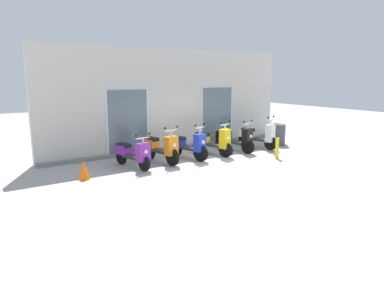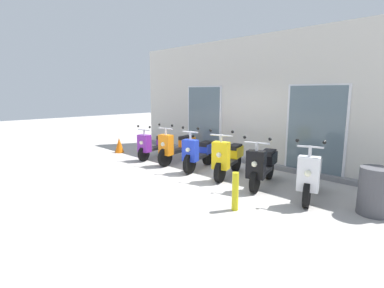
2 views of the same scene
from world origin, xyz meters
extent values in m
plane|color=#A8A39E|center=(0.00, 0.00, 0.00)|extent=(40.00, 40.00, 0.00)
cube|color=beige|center=(0.00, 2.63, 1.84)|extent=(9.96, 0.30, 3.69)
cube|color=slate|center=(0.00, 2.38, 0.06)|extent=(9.96, 0.20, 0.12)
cube|color=silver|center=(-1.92, 2.46, 1.15)|extent=(1.54, 0.04, 2.30)
cube|color=slate|center=(-1.92, 2.44, 1.15)|extent=(1.42, 0.02, 2.22)
cube|color=silver|center=(1.92, 2.46, 1.15)|extent=(1.54, 0.04, 2.30)
cube|color=slate|center=(1.92, 2.44, 1.15)|extent=(1.42, 0.02, 2.22)
cylinder|color=black|center=(-2.39, 0.29, 0.22)|extent=(0.19, 0.46, 0.45)
cylinder|color=black|center=(-2.64, 1.40, 0.22)|extent=(0.19, 0.46, 0.45)
cube|color=#2D2D30|center=(-2.51, 0.85, 0.32)|extent=(0.41, 0.75, 0.09)
cube|color=purple|center=(-2.40, 0.33, 0.55)|extent=(0.42, 0.32, 0.53)
sphere|color=#F2EFCC|center=(-2.37, 0.20, 0.59)|extent=(0.12, 0.12, 0.12)
cube|color=purple|center=(-2.62, 1.31, 0.48)|extent=(0.41, 0.57, 0.28)
cube|color=black|center=(-2.61, 1.27, 0.62)|extent=(0.36, 0.53, 0.11)
cylinder|color=silver|center=(-2.40, 0.33, 0.89)|extent=(0.06, 0.06, 0.19)
cylinder|color=silver|center=(-2.40, 0.33, 0.97)|extent=(0.47, 0.14, 0.04)
sphere|color=black|center=(-2.17, 0.38, 1.07)|extent=(0.07, 0.07, 0.07)
sphere|color=black|center=(-2.63, 0.28, 1.07)|extent=(0.07, 0.07, 0.07)
cylinder|color=black|center=(-1.41, 0.35, 0.27)|extent=(0.20, 0.55, 0.54)
cylinder|color=black|center=(-1.63, 1.49, 0.27)|extent=(0.20, 0.55, 0.54)
cube|color=#2D2D30|center=(-1.52, 0.92, 0.37)|extent=(0.39, 0.75, 0.09)
cube|color=orange|center=(-1.42, 0.39, 0.62)|extent=(0.42, 0.31, 0.58)
sphere|color=#F2EFCC|center=(-1.40, 0.26, 0.66)|extent=(0.12, 0.12, 0.12)
cube|color=orange|center=(-1.61, 1.39, 0.57)|extent=(0.39, 0.57, 0.28)
cube|color=black|center=(-1.60, 1.35, 0.71)|extent=(0.34, 0.52, 0.11)
cylinder|color=silver|center=(-1.42, 0.39, 1.00)|extent=(0.06, 0.06, 0.22)
cylinder|color=silver|center=(-1.42, 0.39, 1.09)|extent=(0.47, 0.12, 0.04)
sphere|color=black|center=(-1.19, 0.43, 1.19)|extent=(0.07, 0.07, 0.07)
sphere|color=black|center=(-1.65, 0.34, 1.19)|extent=(0.07, 0.07, 0.07)
cylinder|color=black|center=(-0.37, 0.32, 0.27)|extent=(0.26, 0.54, 0.54)
cylinder|color=black|center=(-0.70, 1.37, 0.27)|extent=(0.26, 0.54, 0.54)
cube|color=#2D2D30|center=(-0.53, 0.85, 0.37)|extent=(0.45, 0.73, 0.09)
cube|color=#1E38C6|center=(-0.38, 0.36, 0.61)|extent=(0.43, 0.34, 0.56)
sphere|color=#F2EFCC|center=(-0.34, 0.24, 0.65)|extent=(0.12, 0.12, 0.12)
cube|color=#1E38C6|center=(-0.67, 1.28, 0.51)|extent=(0.44, 0.59, 0.28)
cube|color=black|center=(-0.66, 1.24, 0.65)|extent=(0.39, 0.54, 0.11)
cylinder|color=silver|center=(-0.38, 0.36, 0.99)|extent=(0.06, 0.06, 0.24)
cylinder|color=silver|center=(-0.38, 0.36, 1.09)|extent=(0.43, 0.17, 0.04)
sphere|color=black|center=(-0.17, 0.43, 1.19)|extent=(0.07, 0.07, 0.07)
sphere|color=black|center=(-0.59, 0.30, 1.19)|extent=(0.07, 0.07, 0.07)
cylinder|color=black|center=(0.67, 0.33, 0.25)|extent=(0.27, 0.51, 0.50)
cylinder|color=black|center=(0.31, 1.39, 0.25)|extent=(0.27, 0.51, 0.50)
cube|color=#2D2D30|center=(0.49, 0.86, 0.35)|extent=(0.47, 0.74, 0.09)
cube|color=yellow|center=(0.66, 0.37, 0.64)|extent=(0.44, 0.35, 0.65)
sphere|color=#F2EFCC|center=(0.70, 0.24, 0.68)|extent=(0.12, 0.12, 0.12)
cube|color=yellow|center=(0.35, 1.30, 0.55)|extent=(0.45, 0.59, 0.28)
cube|color=black|center=(0.36, 1.26, 0.69)|extent=(0.40, 0.54, 0.11)
cylinder|color=silver|center=(0.66, 0.37, 1.04)|extent=(0.06, 0.06, 0.20)
cylinder|color=silver|center=(0.66, 0.37, 1.12)|extent=(0.53, 0.21, 0.04)
sphere|color=black|center=(0.92, 0.45, 1.22)|extent=(0.07, 0.07, 0.07)
sphere|color=black|center=(0.40, 0.28, 1.22)|extent=(0.07, 0.07, 0.07)
cylinder|color=black|center=(1.66, 0.31, 0.24)|extent=(0.25, 0.49, 0.48)
cylinder|color=black|center=(1.33, 1.41, 0.24)|extent=(0.25, 0.49, 0.48)
cube|color=#2D2D30|center=(1.49, 0.86, 0.34)|extent=(0.46, 0.76, 0.09)
cube|color=black|center=(1.65, 0.34, 0.60)|extent=(0.43, 0.34, 0.60)
sphere|color=#F2EFCC|center=(1.69, 0.22, 0.64)|extent=(0.12, 0.12, 0.12)
cube|color=black|center=(1.35, 1.31, 0.55)|extent=(0.44, 0.59, 0.28)
cube|color=black|center=(1.37, 1.27, 0.69)|extent=(0.39, 0.54, 0.11)
cylinder|color=silver|center=(1.65, 0.34, 0.98)|extent=(0.06, 0.06, 0.20)
cylinder|color=silver|center=(1.65, 0.34, 1.06)|extent=(0.52, 0.19, 0.04)
sphere|color=black|center=(1.91, 0.42, 1.16)|extent=(0.07, 0.07, 0.07)
sphere|color=black|center=(1.40, 0.27, 1.16)|extent=(0.07, 0.07, 0.07)
cylinder|color=black|center=(2.80, 0.31, 0.25)|extent=(0.26, 0.50, 0.49)
cylinder|color=black|center=(2.44, 1.35, 0.25)|extent=(0.26, 0.50, 0.49)
cube|color=#2D2D30|center=(2.62, 0.83, 0.35)|extent=(0.47, 0.73, 0.09)
cube|color=white|center=(2.79, 0.34, 0.63)|extent=(0.44, 0.35, 0.64)
sphere|color=#F2EFCC|center=(2.83, 0.22, 0.67)|extent=(0.12, 0.12, 0.12)
cube|color=white|center=(2.47, 1.26, 0.53)|extent=(0.45, 0.59, 0.28)
cube|color=black|center=(2.49, 1.22, 0.67)|extent=(0.40, 0.54, 0.11)
cylinder|color=silver|center=(2.79, 0.34, 1.04)|extent=(0.06, 0.06, 0.22)
cylinder|color=silver|center=(2.79, 0.34, 1.13)|extent=(0.44, 0.18, 0.04)
sphere|color=black|center=(3.01, 0.42, 1.23)|extent=(0.07, 0.07, 0.07)
sphere|color=black|center=(2.57, 0.27, 1.23)|extent=(0.07, 0.07, 0.07)
cylinder|color=#4C4C51|center=(3.77, 0.84, 0.42)|extent=(0.55, 0.55, 0.83)
cone|color=orange|center=(-4.09, 0.44, 0.26)|extent=(0.32, 0.32, 0.52)
cylinder|color=yellow|center=(1.97, -0.76, 0.35)|extent=(0.12, 0.12, 0.70)
camera|label=1|loc=(-6.60, -8.55, 2.71)|focal=32.30mm
camera|label=2|loc=(5.16, -4.89, 2.12)|focal=28.12mm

